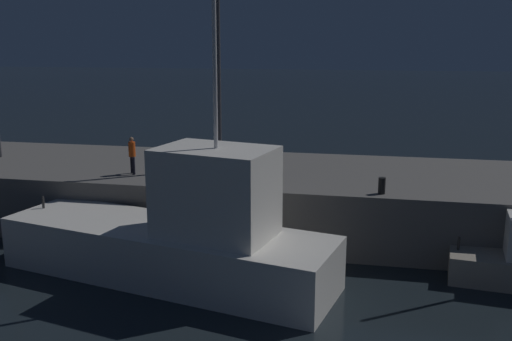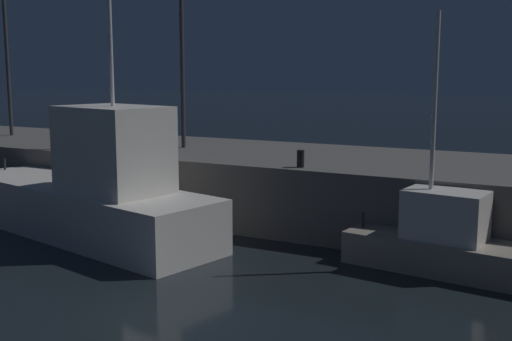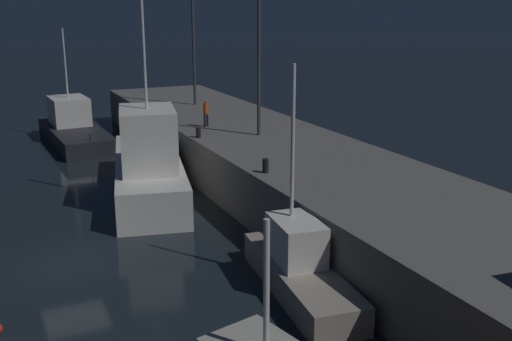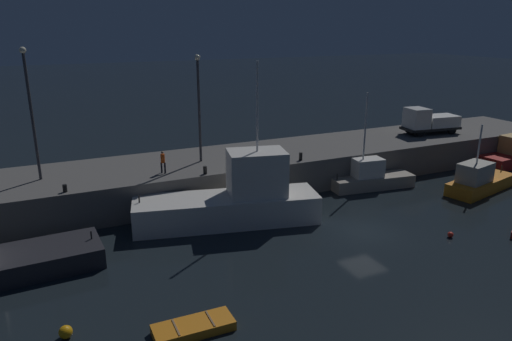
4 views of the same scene
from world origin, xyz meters
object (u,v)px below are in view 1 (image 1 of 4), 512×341
(fishing_boat_blue, at_px, (179,236))
(lamp_post_east, at_px, (218,63))
(bollard_west, at_px, (382,186))
(dockworker, at_px, (132,153))
(bollard_east, at_px, (180,178))

(fishing_boat_blue, xyz_separation_m, lamp_post_east, (-0.21, 6.61, 5.90))
(lamp_post_east, distance_m, bollard_west, 9.21)
(dockworker, height_order, bollard_east, dockworker)
(lamp_post_east, relative_size, bollard_west, 12.91)
(dockworker, height_order, bollard_west, dockworker)
(fishing_boat_blue, distance_m, dockworker, 6.34)
(dockworker, bearing_deg, bollard_east, -28.67)
(bollard_west, bearing_deg, dockworker, 173.36)
(bollard_east, bearing_deg, fishing_boat_blue, -72.41)
(bollard_east, bearing_deg, dockworker, 151.33)
(lamp_post_east, height_order, bollard_east, lamp_post_east)
(fishing_boat_blue, relative_size, lamp_post_east, 1.57)
(bollard_west, bearing_deg, bollard_east, -178.47)
(fishing_boat_blue, distance_m, lamp_post_east, 8.86)
(fishing_boat_blue, height_order, dockworker, fishing_boat_blue)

